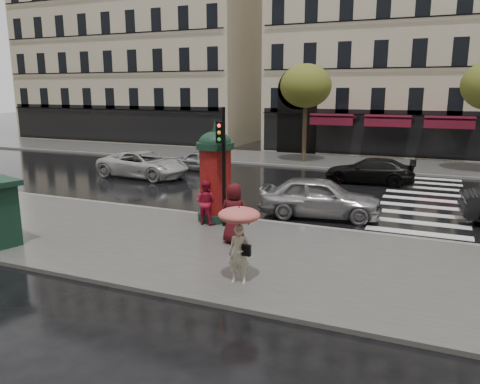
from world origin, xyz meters
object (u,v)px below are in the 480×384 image
at_px(car_silver, 320,197).
at_px(car_white, 143,164).
at_px(man_burgundy, 234,213).
at_px(car_black, 369,171).
at_px(woman_red, 206,202).
at_px(car_far_silver, 197,160).
at_px(morris_column, 215,173).
at_px(woman_umbrella, 239,232).
at_px(traffic_light, 223,156).

distance_m(car_silver, car_white, 12.25).
height_order(man_burgundy, car_black, man_burgundy).
xyz_separation_m(car_silver, car_black, (0.85, 7.83, -0.13)).
distance_m(woman_red, man_burgundy, 2.41).
xyz_separation_m(car_silver, car_far_silver, (-9.64, 7.81, -0.19)).
relative_size(morris_column, car_silver, 0.79).
bearing_deg(morris_column, woman_umbrella, -58.42).
height_order(morris_column, traffic_light, traffic_light).
distance_m(car_black, car_far_silver, 10.49).
relative_size(car_white, car_black, 1.16).
height_order(traffic_light, car_black, traffic_light).
bearing_deg(woman_red, morris_column, -96.59).
distance_m(woman_red, car_silver, 4.63).
bearing_deg(car_white, car_far_silver, -24.03).
xyz_separation_m(man_burgundy, traffic_light, (-1.10, 1.52, 1.60)).
distance_m(woman_red, traffic_light, 1.91).
bearing_deg(morris_column, car_black, 67.20).
distance_m(woman_umbrella, car_white, 16.32).
bearing_deg(car_black, car_silver, -8.46).
bearing_deg(woman_red, man_burgundy, 141.56).
height_order(car_silver, car_white, car_silver).
height_order(woman_red, car_silver, woman_red).
bearing_deg(woman_red, traffic_light, 178.98).
xyz_separation_m(traffic_light, car_white, (-8.57, 7.57, -1.95)).
height_order(man_burgundy, car_far_silver, man_burgundy).
distance_m(car_silver, car_black, 7.88).
relative_size(woman_red, car_white, 0.30).
relative_size(woman_umbrella, car_white, 0.38).
height_order(woman_red, man_burgundy, man_burgundy).
bearing_deg(car_silver, morris_column, 116.51).
xyz_separation_m(man_burgundy, car_far_silver, (-7.93, 12.36, -0.47)).
bearing_deg(woman_umbrella, traffic_light, 119.60).
bearing_deg(car_far_silver, man_burgundy, 33.60).
relative_size(man_burgundy, car_white, 0.36).
xyz_separation_m(morris_column, car_silver, (3.43, 2.35, -1.12)).
bearing_deg(woman_umbrella, morris_column, 121.58).
bearing_deg(man_burgundy, car_white, -48.75).
distance_m(car_silver, car_far_silver, 12.41).
height_order(man_burgundy, morris_column, morris_column).
distance_m(man_burgundy, car_silver, 4.87).
relative_size(woman_red, car_far_silver, 0.44).
distance_m(traffic_light, car_far_silver, 12.98).
relative_size(traffic_light, car_silver, 0.89).
bearing_deg(morris_column, man_burgundy, -51.95).
bearing_deg(car_far_silver, car_black, 91.03).
bearing_deg(woman_umbrella, woman_red, 125.97).
relative_size(woman_red, traffic_light, 0.38).
relative_size(woman_umbrella, man_burgundy, 1.05).
bearing_deg(car_silver, car_far_silver, 43.10).
height_order(man_burgundy, traffic_light, traffic_light).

